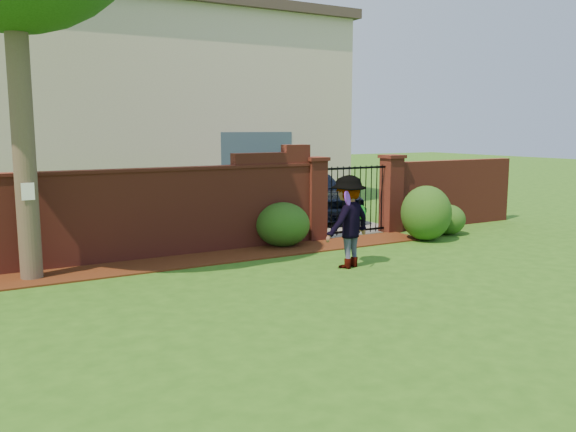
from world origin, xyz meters
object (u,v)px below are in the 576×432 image
frisbee_green (362,212)px  frisbee_purple (347,198)px  man (349,222)px  car (314,194)px

frisbee_green → frisbee_purple: bearing=-146.1°
frisbee_purple → man: bearing=48.9°
car → frisbee_green: 5.66m
frisbee_green → car: bearing=66.7°
frisbee_purple → frisbee_green: 0.84m
man → frisbee_purple: (-0.29, -0.33, 0.48)m
car → frisbee_purple: size_ratio=16.36×
frisbee_purple → car: bearing=63.0°
car → frisbee_green: size_ratio=15.57×
car → frisbee_purple: (-2.87, -5.62, 0.62)m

